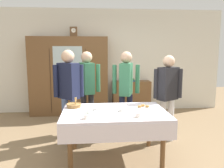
# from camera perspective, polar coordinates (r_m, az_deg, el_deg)

# --- Properties ---
(ground_plane) EXTENTS (12.00, 12.00, 0.00)m
(ground_plane) POSITION_cam_1_polar(r_m,az_deg,el_deg) (3.93, 0.28, -16.50)
(ground_plane) COLOR #846B4C
(ground_plane) RESTS_ON ground
(back_wall) EXTENTS (6.40, 0.10, 2.70)m
(back_wall) POSITION_cam_1_polar(r_m,az_deg,el_deg) (6.20, -2.09, 5.74)
(back_wall) COLOR silver
(back_wall) RESTS_ON ground
(dining_table) EXTENTS (1.56, 1.06, 0.75)m
(dining_table) POSITION_cam_1_polar(r_m,az_deg,el_deg) (3.48, 0.67, -8.48)
(dining_table) COLOR brown
(dining_table) RESTS_ON ground
(wall_cabinet) EXTENTS (1.95, 0.46, 1.97)m
(wall_cabinet) POSITION_cam_1_polar(r_m,az_deg,el_deg) (5.96, -10.59, 1.96)
(wall_cabinet) COLOR brown
(wall_cabinet) RESTS_ON ground
(mantel_clock) EXTENTS (0.18, 0.11, 0.24)m
(mantel_clock) POSITION_cam_1_polar(r_m,az_deg,el_deg) (5.92, -9.49, 12.66)
(mantel_clock) COLOR brown
(mantel_clock) RESTS_ON wall_cabinet
(bookshelf_low) EXTENTS (0.99, 0.35, 0.82)m
(bookshelf_low) POSITION_cam_1_polar(r_m,az_deg,el_deg) (6.17, 4.80, -3.10)
(bookshelf_low) COLOR brown
(bookshelf_low) RESTS_ON ground
(book_stack) EXTENTS (0.17, 0.19, 0.07)m
(book_stack) POSITION_cam_1_polar(r_m,az_deg,el_deg) (6.09, 4.86, 0.99)
(book_stack) COLOR #2D5184
(book_stack) RESTS_ON bookshelf_low
(tea_cup_mid_right) EXTENTS (0.13, 0.13, 0.06)m
(tea_cup_mid_right) POSITION_cam_1_polar(r_m,az_deg,el_deg) (3.34, -5.79, -6.97)
(tea_cup_mid_right) COLOR silver
(tea_cup_mid_right) RESTS_ON dining_table
(tea_cup_front_edge) EXTENTS (0.13, 0.13, 0.06)m
(tea_cup_front_edge) POSITION_cam_1_polar(r_m,az_deg,el_deg) (3.18, 6.57, -7.74)
(tea_cup_front_edge) COLOR white
(tea_cup_front_edge) RESTS_ON dining_table
(tea_cup_far_right) EXTENTS (0.13, 0.13, 0.06)m
(tea_cup_far_right) POSITION_cam_1_polar(r_m,az_deg,el_deg) (3.54, -3.83, -6.01)
(tea_cup_far_right) COLOR white
(tea_cup_far_right) RESTS_ON dining_table
(tea_cup_near_right) EXTENTS (0.13, 0.13, 0.06)m
(tea_cup_near_right) POSITION_cam_1_polar(r_m,az_deg,el_deg) (3.11, -6.42, -8.14)
(tea_cup_near_right) COLOR white
(tea_cup_near_right) RESTS_ON dining_table
(tea_cup_back_edge) EXTENTS (0.13, 0.13, 0.06)m
(tea_cup_back_edge) POSITION_cam_1_polar(r_m,az_deg,el_deg) (3.46, 2.55, -6.32)
(tea_cup_back_edge) COLOR white
(tea_cup_back_edge) RESTS_ON dining_table
(bread_basket) EXTENTS (0.24, 0.24, 0.16)m
(bread_basket) POSITION_cam_1_polar(r_m,az_deg,el_deg) (3.74, -9.41, -5.19)
(bread_basket) COLOR #9E7542
(bread_basket) RESTS_ON dining_table
(pastry_plate) EXTENTS (0.28, 0.28, 0.05)m
(pastry_plate) POSITION_cam_1_polar(r_m,az_deg,el_deg) (3.68, 7.80, -5.71)
(pastry_plate) COLOR white
(pastry_plate) RESTS_ON dining_table
(spoon_far_right) EXTENTS (0.12, 0.02, 0.01)m
(spoon_far_right) POSITION_cam_1_polar(r_m,az_deg,el_deg) (3.85, 3.37, -5.15)
(spoon_far_right) COLOR silver
(spoon_far_right) RESTS_ON dining_table
(spoon_front_edge) EXTENTS (0.12, 0.02, 0.01)m
(spoon_front_edge) POSITION_cam_1_polar(r_m,az_deg,el_deg) (3.61, -0.75, -6.07)
(spoon_front_edge) COLOR silver
(spoon_front_edge) RESTS_ON dining_table
(person_beside_shelf) EXTENTS (0.52, 0.41, 1.63)m
(person_beside_shelf) POSITION_cam_1_polar(r_m,az_deg,el_deg) (4.37, 3.49, -0.32)
(person_beside_shelf) COLOR #191E38
(person_beside_shelf) RESTS_ON ground
(person_behind_table_left) EXTENTS (0.52, 0.39, 1.66)m
(person_behind_table_left) POSITION_cam_1_polar(r_m,az_deg,el_deg) (4.04, -10.69, -0.88)
(person_behind_table_left) COLOR slate
(person_behind_table_left) RESTS_ON ground
(person_near_right_end) EXTENTS (0.52, 0.41, 1.62)m
(person_near_right_end) POSITION_cam_1_polar(r_m,az_deg,el_deg) (4.54, -6.20, -0.02)
(person_near_right_end) COLOR #232328
(person_near_right_end) RESTS_ON ground
(person_behind_table_right) EXTENTS (0.52, 0.35, 1.56)m
(person_behind_table_right) POSITION_cam_1_polar(r_m,az_deg,el_deg) (4.22, 13.65, -1.48)
(person_behind_table_right) COLOR silver
(person_behind_table_right) RESTS_ON ground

